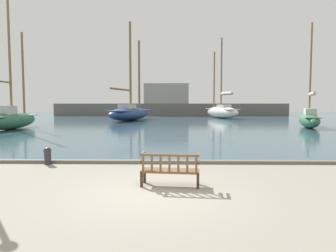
{
  "coord_description": "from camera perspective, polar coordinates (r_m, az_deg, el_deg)",
  "views": [
    {
      "loc": [
        0.54,
        -7.51,
        2.24
      ],
      "look_at": [
        0.23,
        10.0,
        1.0
      ],
      "focal_mm": 32.0,
      "sensor_mm": 36.0,
      "label": 1
    }
  ],
  "objects": [
    {
      "name": "ground_plane",
      "position": [
        7.85,
        -3.05,
        -12.54
      ],
      "size": [
        160.0,
        160.0,
        0.0
      ],
      "primitive_type": "plane",
      "color": "gray"
    },
    {
      "name": "park_bench",
      "position": [
        8.32,
        0.41,
        -8.24
      ],
      "size": [
        1.64,
        0.67,
        0.92
      ],
      "color": "#3D2A19",
      "rests_on": "ground"
    },
    {
      "name": "harbor_water",
      "position": [
        51.56,
        0.42,
        1.61
      ],
      "size": [
        100.0,
        80.0,
        0.08
      ],
      "primitive_type": "cube",
      "color": "#385666",
      "rests_on": "ground"
    },
    {
      "name": "sailboat_centre_channel",
      "position": [
        29.9,
        -27.79,
        1.3
      ],
      "size": [
        2.2,
        7.96,
        11.83
      ],
      "color": "#2D6647",
      "rests_on": "harbor_water"
    },
    {
      "name": "sailboat_nearest_port",
      "position": [
        31.56,
        25.32,
        1.27
      ],
      "size": [
        3.94,
        8.64,
        9.89
      ],
      "color": "#2D6647",
      "rests_on": "harbor_water"
    },
    {
      "name": "quay_edge_kerb",
      "position": [
        11.58,
        -1.69,
        -6.81
      ],
      "size": [
        40.0,
        0.3,
        0.12
      ],
      "primitive_type": "cube",
      "color": "slate",
      "rests_on": "ground"
    },
    {
      "name": "far_breakwater",
      "position": [
        59.34,
        0.33,
        3.72
      ],
      "size": [
        45.8,
        2.4,
        6.43
      ],
      "color": "#66605B",
      "rests_on": "ground"
    },
    {
      "name": "mooring_bollard",
      "position": [
        12.18,
        -21.95,
        -5.12
      ],
      "size": [
        0.28,
        0.28,
        0.65
      ],
      "color": "#2D2D33",
      "rests_on": "ground"
    },
    {
      "name": "sailboat_outer_port",
      "position": [
        49.38,
        10.19,
        2.85
      ],
      "size": [
        5.14,
        12.51,
        12.93
      ],
      "color": "silver",
      "rests_on": "harbor_water"
    },
    {
      "name": "sailboat_outer_starboard",
      "position": [
        41.64,
        -7.27,
        2.65
      ],
      "size": [
        6.13,
        11.63,
        13.45
      ],
      "color": "navy",
      "rests_on": "harbor_water"
    }
  ]
}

